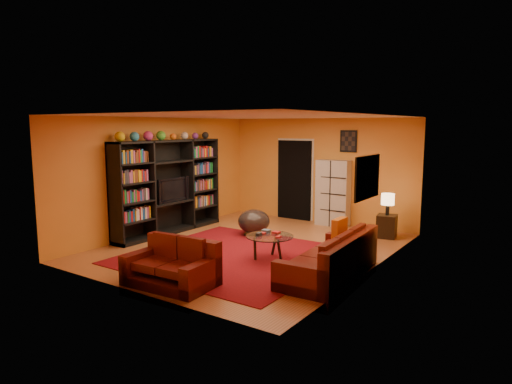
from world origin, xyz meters
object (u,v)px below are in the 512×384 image
Objects in this scene: sofa at (334,260)px; storage_cabinet at (333,193)px; tv at (171,190)px; coffee_table at (270,238)px; table_lamp at (388,200)px; entertainment_unit at (169,187)px; side_table at (387,226)px; bowl_chair at (254,222)px; loveseat at (174,266)px.

sofa is 1.42× the size of storage_cabinet.
tv is 0.59× the size of storage_cabinet.
coffee_table is at bearing 166.90° from sofa.
table_lamp reaches higher than coffee_table.
entertainment_unit is 4.91m from side_table.
bowl_chair is at bearing 145.85° from sofa.
table_lamp is at bearing 66.64° from coffee_table.
sofa is 4.54× the size of side_table.
storage_cabinet is 3.41× the size of table_lamp.
loveseat reaches higher than side_table.
entertainment_unit is at bearing 101.96° from tv.
coffee_table is at bearing -99.67° from tv.
side_table is 0.58m from table_lamp.
storage_cabinet is at bearing 62.59° from bowl_chair.
entertainment_unit reaches higher than bowl_chair.
loveseat is at bearing -110.04° from table_lamp.
bowl_chair is at bearing -149.84° from side_table.
bowl_chair is at bearing 26.48° from entertainment_unit.
sofa is (4.36, -0.75, -0.71)m from tv.
entertainment_unit is 4.84m from table_lamp.
entertainment_unit is 2.13× the size of loveseat.
tv reaches higher than coffee_table.
loveseat is 5.25m from storage_cabinet.
bowl_chair is 2.90m from side_table.
storage_cabinet is at bearing 162.41° from table_lamp.
loveseat is 2.00m from coffee_table.
tv is 4.48m from sofa.
table_lamp is (4.25, 2.32, -0.22)m from entertainment_unit.
storage_cabinet is 3.19× the size of side_table.
table_lamp reaches higher than bowl_chair.
coffee_table is 1.85× the size of table_lamp.
bowl_chair is at bearing 133.40° from coffee_table.
storage_cabinet is at bearing -43.97° from tv.
table_lamp reaches higher than loveseat.
side_table reaches higher than coffee_table.
loveseat is at bearing -94.79° from storage_cabinet.
bowl_chair is 1.51× the size of table_lamp.
sofa is at bearing -30.97° from bowl_chair.
tv reaches higher than bowl_chair.
tv reaches higher than side_table.
table_lamp is (2.51, 1.46, 0.52)m from bowl_chair.
tv is at bearing -151.14° from table_lamp.
entertainment_unit is 1.32× the size of sofa.
storage_cabinet is at bearing 45.61° from entertainment_unit.
storage_cabinet reaches higher than sofa.
side_table is at bearing -61.14° from tv.
coffee_table is 1.73× the size of side_table.
table_lamp is at bearing 89.96° from sofa.
coffee_table is at bearing -9.32° from entertainment_unit.
tv is (0.05, 0.01, -0.06)m from entertainment_unit.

